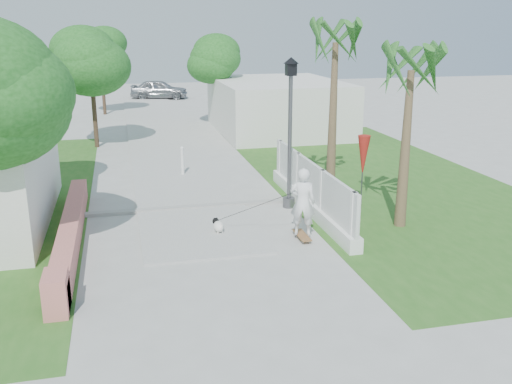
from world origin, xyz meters
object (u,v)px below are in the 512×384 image
object	(u,v)px
patio_umbrella	(363,157)
bollard	(182,160)
street_lamp	(290,128)
skateboarder	(265,206)
dog	(218,226)
parked_car	(159,89)

from	to	relation	value
patio_umbrella	bollard	bearing A→B (deg)	129.91
street_lamp	skateboarder	xyz separation A→B (m)	(-1.32, -2.21, -1.61)
street_lamp	patio_umbrella	size ratio (longest dim) A/B	1.93
skateboarder	dog	world-z (taller)	skateboarder
street_lamp	skateboarder	world-z (taller)	street_lamp
street_lamp	bollard	distance (m)	5.56
skateboarder	dog	size ratio (longest dim) A/B	4.11
dog	street_lamp	bearing A→B (deg)	23.58
dog	parked_car	distance (m)	29.27
bollard	dog	xyz separation A→B (m)	(0.23, -6.26, -0.36)
street_lamp	dog	distance (m)	3.75
patio_umbrella	skateboarder	xyz separation A→B (m)	(-3.22, -1.21, -0.87)
patio_umbrella	parked_car	size ratio (longest dim) A/B	0.56
street_lamp	patio_umbrella	distance (m)	2.27
bollard	skateboarder	xyz separation A→B (m)	(1.38, -6.71, 0.23)
skateboarder	parked_car	size ratio (longest dim) A/B	0.58
patio_umbrella	dog	size ratio (longest dim) A/B	3.92
street_lamp	parked_car	xyz separation A→B (m)	(-1.86, 27.50, -1.72)
bollard	parked_car	bearing A→B (deg)	87.90
bollard	skateboarder	distance (m)	6.85
skateboarder	dog	distance (m)	1.37
bollard	patio_umbrella	world-z (taller)	patio_umbrella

